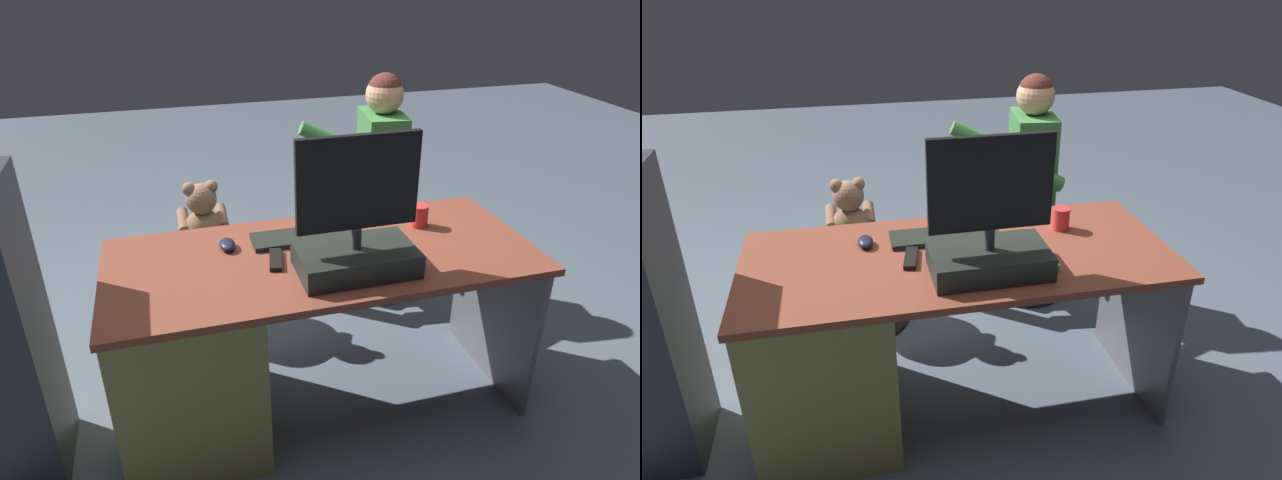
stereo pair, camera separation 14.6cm
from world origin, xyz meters
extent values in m
plane|color=#4F5C6A|center=(0.00, 0.00, 0.00)|extent=(10.00, 10.00, 0.00)
cube|color=brown|center=(0.00, 0.44, 0.71)|extent=(1.60, 0.70, 0.03)
cube|color=olive|center=(0.53, 0.44, 0.35)|extent=(0.51, 0.64, 0.69)
cube|color=#52535A|center=(-0.78, 0.44, 0.35)|extent=(0.02, 0.63, 0.69)
cube|color=black|center=(-0.08, 0.58, 0.77)|extent=(0.41, 0.25, 0.09)
cylinder|color=#333338|center=(-0.08, 0.58, 0.85)|extent=(0.04, 0.04, 0.08)
cube|color=black|center=(-0.08, 0.58, 1.05)|extent=(0.42, 0.02, 0.33)
cube|color=black|center=(-0.08, 0.57, 1.05)|extent=(0.39, 0.00, 0.29)
cube|color=black|center=(0.03, 0.30, 0.73)|extent=(0.42, 0.14, 0.02)
ellipsoid|color=#1D1F32|center=(0.34, 0.30, 0.74)|extent=(0.06, 0.10, 0.04)
cylinder|color=red|center=(-0.45, 0.31, 0.77)|extent=(0.07, 0.07, 0.09)
cube|color=black|center=(0.18, 0.45, 0.73)|extent=(0.07, 0.16, 0.02)
cube|color=beige|center=(-0.19, 0.51, 0.73)|extent=(0.27, 0.33, 0.02)
cylinder|color=black|center=(0.39, -0.29, 0.01)|extent=(0.53, 0.53, 0.03)
cylinder|color=gray|center=(0.39, -0.29, 0.20)|extent=(0.04, 0.04, 0.36)
cylinder|color=#4A4548|center=(0.39, -0.29, 0.41)|extent=(0.40, 0.40, 0.06)
ellipsoid|color=#8F694E|center=(0.39, -0.29, 0.54)|extent=(0.18, 0.15, 0.19)
sphere|color=#8F694E|center=(0.39, -0.29, 0.70)|extent=(0.15, 0.15, 0.15)
sphere|color=beige|center=(0.39, -0.35, 0.68)|extent=(0.06, 0.06, 0.06)
sphere|color=#8F694E|center=(0.33, -0.29, 0.75)|extent=(0.06, 0.06, 0.06)
sphere|color=#8F694E|center=(0.44, -0.29, 0.75)|extent=(0.06, 0.06, 0.06)
cylinder|color=#8F694E|center=(0.29, -0.32, 0.58)|extent=(0.05, 0.14, 0.10)
cylinder|color=#8F694E|center=(0.48, -0.32, 0.58)|extent=(0.05, 0.14, 0.10)
cylinder|color=#8F694E|center=(0.34, -0.39, 0.48)|extent=(0.06, 0.12, 0.06)
cylinder|color=#8F694E|center=(0.43, -0.39, 0.48)|extent=(0.06, 0.12, 0.06)
cylinder|color=black|center=(-0.56, -0.41, 0.01)|extent=(0.48, 0.48, 0.03)
cylinder|color=gray|center=(-0.56, -0.41, 0.20)|extent=(0.04, 0.04, 0.36)
cylinder|color=#504E55|center=(-0.56, -0.41, 0.41)|extent=(0.41, 0.41, 0.06)
cube|color=#3D7F3E|center=(-0.56, -0.41, 0.72)|extent=(0.24, 0.34, 0.56)
sphere|color=tan|center=(-0.56, -0.41, 1.09)|extent=(0.19, 0.19, 0.19)
sphere|color=#54271F|center=(-0.56, -0.41, 1.11)|extent=(0.18, 0.18, 0.18)
cylinder|color=#3D7F3E|center=(-0.43, -0.19, 0.81)|extent=(0.44, 0.13, 0.26)
cylinder|color=#3D7F3E|center=(-0.38, -0.59, 0.81)|extent=(0.44, 0.13, 0.26)
cylinder|color=#383A42|center=(-0.40, -0.30, 0.46)|extent=(0.37, 0.15, 0.11)
cylinder|color=#383A42|center=(-0.22, -0.28, 0.22)|extent=(0.10, 0.10, 0.44)
cylinder|color=#383A42|center=(-0.38, -0.47, 0.46)|extent=(0.37, 0.15, 0.11)
cylinder|color=#383A42|center=(-0.20, -0.45, 0.22)|extent=(0.10, 0.10, 0.44)
camera|label=1|loc=(0.52, 2.22, 1.73)|focal=31.78mm
camera|label=2|loc=(0.38, 2.25, 1.73)|focal=31.78mm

